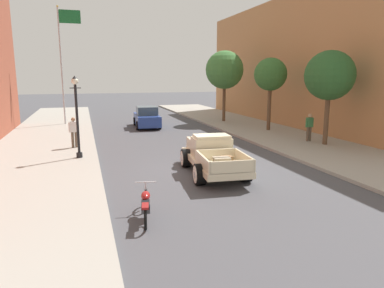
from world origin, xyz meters
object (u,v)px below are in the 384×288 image
object	(u,v)px
flagpole	(64,53)
street_tree_second	(270,75)
motorcycle_parked	(146,204)
street_tree_nearest	(330,76)
street_tree_third	(225,70)
pedestrian_sidewalk_left	(74,130)
pedestrian_sidewalk_right	(309,126)
street_lamp_near	(77,111)
car_background_blue	(147,118)
hotrod_truck_cream	(212,155)

from	to	relation	value
flagpole	street_tree_second	world-z (taller)	flagpole
motorcycle_parked	street_tree_nearest	distance (m)	14.07
motorcycle_parked	street_tree_third	xyz separation A→B (m)	(10.01, 18.73, 4.02)
street_tree_third	pedestrian_sidewalk_left	bearing A→B (deg)	-145.75
pedestrian_sidewalk_right	motorcycle_parked	bearing A→B (deg)	-143.44
pedestrian_sidewalk_left	street_lamp_near	distance (m)	2.92
street_tree_nearest	street_tree_third	size ratio (longest dim) A/B	0.88
street_tree_second	car_background_blue	bearing A→B (deg)	147.86
pedestrian_sidewalk_right	street_tree_second	xyz separation A→B (m)	(-0.11, 4.64, 2.97)
flagpole	street_tree_second	size ratio (longest dim) A/B	1.80
motorcycle_parked	pedestrian_sidewalk_right	distance (m)	14.00
pedestrian_sidewalk_left	pedestrian_sidewalk_right	bearing A→B (deg)	-9.19
street_tree_nearest	hotrod_truck_cream	bearing A→B (deg)	-158.66
hotrod_truck_cream	street_tree_second	bearing A→B (deg)	49.37
motorcycle_parked	street_tree_second	distance (m)	17.47
pedestrian_sidewalk_right	flagpole	xyz separation A→B (m)	(-14.01, 12.47, 4.68)
hotrod_truck_cream	street_tree_nearest	xyz separation A→B (m)	(8.03, 3.14, 3.24)
street_tree_nearest	street_tree_second	xyz separation A→B (m)	(-0.41, 5.75, 0.06)
pedestrian_sidewalk_right	hotrod_truck_cream	bearing A→B (deg)	-151.27
street_tree_third	street_lamp_near	bearing A→B (deg)	-137.54
pedestrian_sidewalk_left	street_tree_second	distance (m)	13.77
hotrod_truck_cream	flagpole	distance (m)	18.54
street_tree_second	motorcycle_parked	bearing A→B (deg)	-130.60
pedestrian_sidewalk_left	street_lamp_near	size ratio (longest dim) A/B	0.43
street_tree_third	flagpole	bearing A→B (deg)	170.82
pedestrian_sidewalk_right	street_tree_third	distance (m)	11.00
pedestrian_sidewalk_left	street_tree_nearest	bearing A→B (deg)	-13.44
car_background_blue	hotrod_truck_cream	bearing A→B (deg)	-88.71
flagpole	street_tree_nearest	bearing A→B (deg)	-43.47
motorcycle_parked	flagpole	xyz separation A→B (m)	(-2.78, 20.80, 5.33)
car_background_blue	street_tree_nearest	distance (m)	13.97
car_background_blue	pedestrian_sidewalk_left	size ratio (longest dim) A/B	2.66
car_background_blue	flagpole	xyz separation A→B (m)	(-5.97, 2.84, 5.00)
pedestrian_sidewalk_right	street_tree_nearest	size ratio (longest dim) A/B	0.32
motorcycle_parked	pedestrian_sidewalk_left	distance (m)	10.71
pedestrian_sidewalk_right	street_tree_nearest	world-z (taller)	street_tree_nearest
street_lamp_near	street_tree_third	bearing A→B (deg)	42.46
pedestrian_sidewalk_right	street_tree_nearest	bearing A→B (deg)	-74.68
motorcycle_parked	pedestrian_sidewalk_right	world-z (taller)	pedestrian_sidewalk_right
street_tree_nearest	car_background_blue	bearing A→B (deg)	127.88
street_tree_second	street_tree_third	xyz separation A→B (m)	(-1.11, 5.75, 0.41)
flagpole	street_tree_nearest	world-z (taller)	flagpole
pedestrian_sidewalk_right	street_tree_nearest	distance (m)	3.12
flagpole	street_lamp_near	bearing A→B (deg)	-85.83
hotrod_truck_cream	street_tree_third	bearing A→B (deg)	66.01
motorcycle_parked	flagpole	size ratio (longest dim) A/B	0.23
pedestrian_sidewalk_left	pedestrian_sidewalk_right	world-z (taller)	same
hotrod_truck_cream	pedestrian_sidewalk_right	bearing A→B (deg)	28.73
pedestrian_sidewalk_left	street_lamp_near	world-z (taller)	street_lamp_near
motorcycle_parked	street_lamp_near	distance (m)	8.33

